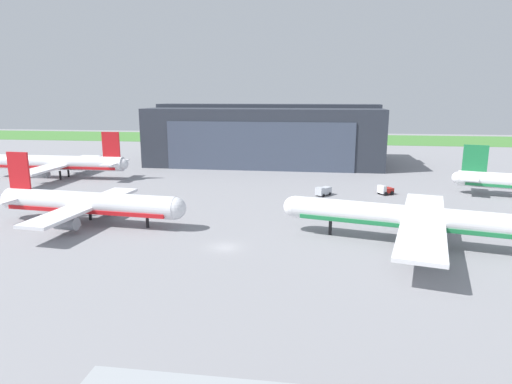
# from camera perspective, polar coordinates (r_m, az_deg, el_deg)

# --- Properties ---
(ground_plane) EXTENTS (440.00, 440.00, 0.00)m
(ground_plane) POSITION_cam_1_polar(r_m,az_deg,el_deg) (70.77, -4.00, -7.09)
(ground_plane) COLOR gray
(grass_field_strip) EXTENTS (440.00, 56.00, 0.08)m
(grass_field_strip) POSITION_cam_1_polar(r_m,az_deg,el_deg) (247.18, 4.81, 6.85)
(grass_field_strip) COLOR #458037
(grass_field_strip) RESTS_ON ground_plane
(maintenance_hangar) EXTENTS (77.73, 41.06, 20.32)m
(maintenance_hangar) POSITION_cam_1_polar(r_m,az_deg,el_deg) (159.67, 1.37, 7.38)
(maintenance_hangar) COLOR #2D333D
(maintenance_hangar) RESTS_ON ground_plane
(airliner_near_right) EXTENTS (43.13, 39.19, 12.74)m
(airliner_near_right) POSITION_cam_1_polar(r_m,az_deg,el_deg) (75.29, 20.03, -3.27)
(airliner_near_right) COLOR white
(airliner_near_right) RESTS_ON ground_plane
(airliner_near_left) EXTENTS (37.72, 30.10, 12.99)m
(airliner_near_left) POSITION_cam_1_polar(r_m,az_deg,el_deg) (87.86, -20.54, -1.44)
(airliner_near_left) COLOR silver
(airliner_near_left) RESTS_ON ground_plane
(airliner_far_left) EXTENTS (42.41, 35.94, 13.45)m
(airliner_far_left) POSITION_cam_1_polar(r_m,az_deg,el_deg) (139.71, -23.98, 3.38)
(airliner_far_left) COLOR silver
(airliner_far_left) RESTS_ON ground_plane
(stair_truck) EXTENTS (4.07, 3.90, 2.32)m
(stair_truck) POSITION_cam_1_polar(r_m,az_deg,el_deg) (111.37, 16.18, 0.25)
(stair_truck) COLOR silver
(stair_truck) RESTS_ON ground_plane
(pushback_tractor) EXTENTS (3.99, 4.61, 2.18)m
(pushback_tractor) POSITION_cam_1_polar(r_m,az_deg,el_deg) (107.08, 8.61, 0.15)
(pushback_tractor) COLOR #B7BCC6
(pushback_tractor) RESTS_ON ground_plane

